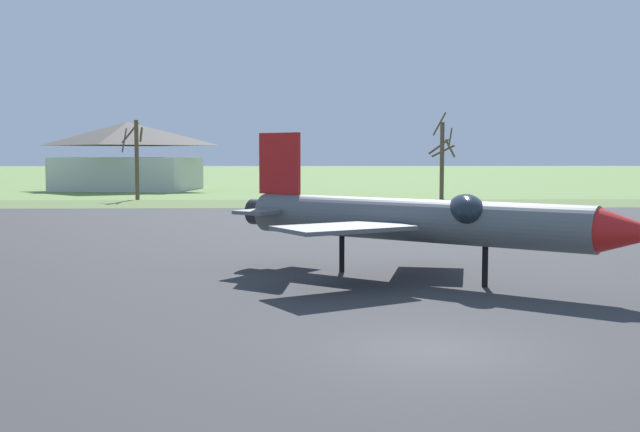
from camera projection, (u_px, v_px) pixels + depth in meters
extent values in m
plane|color=#607F42|center=(434.00, 352.00, 16.96)|extent=(600.00, 600.00, 0.00)
cube|color=#333335|center=(366.00, 253.00, 34.02)|extent=(90.90, 57.06, 0.05)
cube|color=#556838|center=(332.00, 204.00, 68.43)|extent=(150.90, 12.00, 0.06)
cylinder|color=#565B60|center=(409.00, 220.00, 26.52)|extent=(11.11, 8.87, 1.48)
cone|color=red|center=(635.00, 232.00, 22.23)|extent=(2.48, 2.34, 1.36)
cylinder|color=black|center=(261.00, 212.00, 30.38)|extent=(1.27, 1.31, 1.03)
ellipsoid|color=#19232D|center=(466.00, 211.00, 25.27)|extent=(1.19, 2.24, 1.12)
cube|color=#565B60|center=(344.00, 228.00, 24.74)|extent=(4.83, 4.16, 0.14)
cube|color=#565B60|center=(425.00, 217.00, 29.32)|extent=(3.32, 4.60, 0.14)
cube|color=red|center=(280.00, 163.00, 29.67)|extent=(1.63, 1.29, 2.37)
cube|color=#565B60|center=(261.00, 212.00, 28.84)|extent=(2.16, 2.23, 0.14)
cube|color=#565B60|center=(298.00, 208.00, 30.75)|extent=(2.16, 2.23, 0.14)
cylinder|color=black|center=(485.00, 268.00, 25.01)|extent=(0.20, 0.20, 1.38)
cylinder|color=black|center=(342.00, 255.00, 28.25)|extent=(0.20, 0.20, 1.38)
cylinder|color=brown|center=(137.00, 160.00, 75.11)|extent=(0.40, 0.40, 7.81)
cylinder|color=brown|center=(124.00, 140.00, 74.88)|extent=(0.23, 2.44, 2.40)
cylinder|color=brown|center=(141.00, 135.00, 75.10)|extent=(0.61, 1.10, 1.45)
cylinder|color=brown|center=(130.00, 133.00, 75.51)|extent=(1.50, 1.66, 2.13)
cylinder|color=brown|center=(442.00, 161.00, 75.89)|extent=(0.42, 0.42, 7.64)
cylinder|color=brown|center=(443.00, 151.00, 76.90)|extent=(2.32, 0.82, 1.29)
cylinder|color=brown|center=(450.00, 148.00, 75.25)|extent=(1.39, 1.62, 1.78)
cylinder|color=brown|center=(439.00, 124.00, 76.23)|extent=(1.46, 0.55, 2.35)
cylinder|color=brown|center=(450.00, 138.00, 75.72)|extent=(0.18, 1.70, 2.01)
cylinder|color=brown|center=(439.00, 147.00, 76.78)|extent=(2.18, 0.56, 1.59)
cube|color=beige|center=(128.00, 174.00, 96.41)|extent=(17.77, 14.35, 4.11)
pyramid|color=#4C4742|center=(127.00, 134.00, 96.01)|extent=(18.66, 15.07, 2.98)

